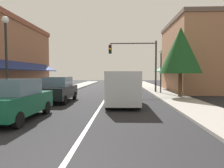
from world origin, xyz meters
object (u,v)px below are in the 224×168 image
(street_lamp_left_near, at_px, (6,48))
(tree_right_near, at_px, (181,51))
(parked_car_second_left, at_px, (59,89))
(street_lamp_right_mid, at_px, (161,64))
(parked_car_nearest_left, at_px, (16,100))
(van_in_lane, at_px, (122,87))
(traffic_signal_mast_arm, at_px, (139,57))

(street_lamp_left_near, relative_size, tree_right_near, 0.87)
(parked_car_second_left, relative_size, street_lamp_right_mid, 0.95)
(parked_car_nearest_left, height_order, tree_right_near, tree_right_near)
(parked_car_second_left, xyz_separation_m, tree_right_near, (9.15, 2.67, 2.97))
(van_in_lane, relative_size, traffic_signal_mast_arm, 0.97)
(street_lamp_right_mid, bearing_deg, tree_right_near, -75.04)
(van_in_lane, distance_m, street_lamp_left_near, 6.98)
(parked_car_nearest_left, distance_m, street_lamp_right_mid, 14.49)
(parked_car_nearest_left, bearing_deg, traffic_signal_mast_arm, 64.39)
(van_in_lane, distance_m, traffic_signal_mast_arm, 8.64)
(parked_car_second_left, xyz_separation_m, street_lamp_left_near, (-1.67, -3.54, 2.46))
(street_lamp_left_near, height_order, street_lamp_right_mid, street_lamp_left_near)
(street_lamp_right_mid, bearing_deg, parked_car_second_left, -143.72)
(parked_car_nearest_left, xyz_separation_m, tree_right_near, (9.27, 8.26, 2.97))
(street_lamp_left_near, xyz_separation_m, tree_right_near, (10.82, 6.21, 0.50))
(parked_car_nearest_left, xyz_separation_m, parked_car_second_left, (0.12, 5.59, 0.00))
(van_in_lane, relative_size, tree_right_near, 0.91)
(parked_car_second_left, height_order, tree_right_near, tree_right_near)
(street_lamp_left_near, bearing_deg, parked_car_nearest_left, -52.85)
(parked_car_second_left, xyz_separation_m, traffic_signal_mast_arm, (6.18, 7.06, 2.78))
(traffic_signal_mast_arm, relative_size, street_lamp_left_near, 1.07)
(tree_right_near, bearing_deg, parked_car_nearest_left, -138.27)
(street_lamp_left_near, bearing_deg, street_lamp_right_mid, 44.06)
(street_lamp_left_near, bearing_deg, van_in_lane, 22.29)
(parked_car_second_left, distance_m, traffic_signal_mast_arm, 9.79)
(parked_car_nearest_left, relative_size, tree_right_near, 0.72)
(parked_car_second_left, xyz_separation_m, street_lamp_right_mid, (8.24, 6.05, 2.07))
(parked_car_nearest_left, distance_m, parked_car_second_left, 5.60)
(street_lamp_left_near, bearing_deg, parked_car_second_left, 64.72)
(traffic_signal_mast_arm, distance_m, street_lamp_right_mid, 2.40)
(van_in_lane, height_order, street_lamp_left_near, street_lamp_left_near)
(van_in_lane, bearing_deg, traffic_signal_mast_arm, 77.53)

